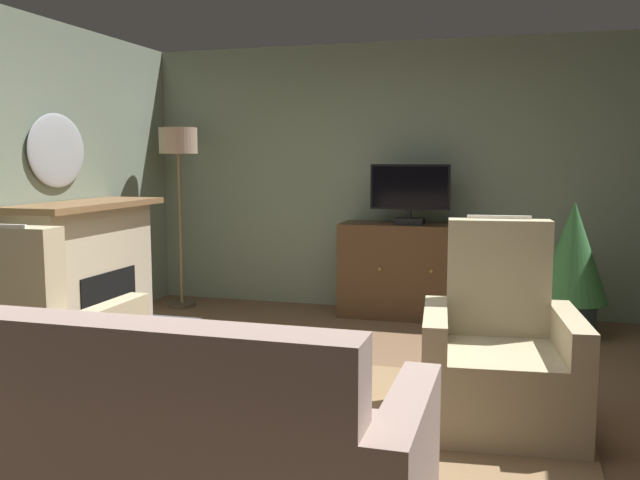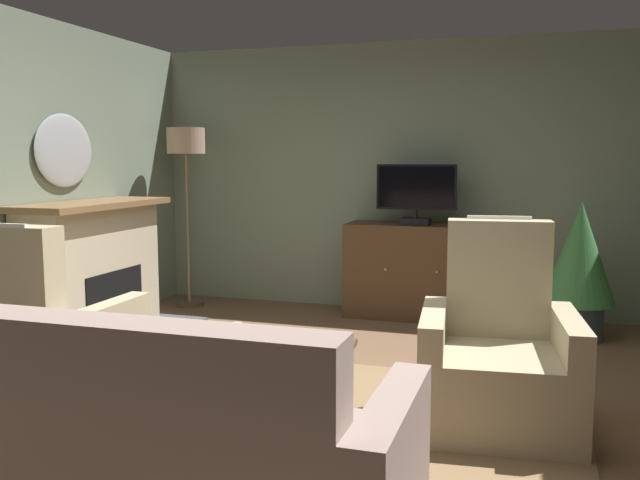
% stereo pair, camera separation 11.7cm
% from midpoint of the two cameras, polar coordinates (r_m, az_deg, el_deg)
% --- Properties ---
extents(ground_plane, '(5.83, 6.29, 0.04)m').
position_cam_midpoint_polar(ground_plane, '(4.26, 1.14, -14.19)').
color(ground_plane, brown).
extents(wall_back, '(5.83, 0.10, 2.64)m').
position_cam_midpoint_polar(wall_back, '(6.81, 8.15, 5.18)').
color(wall_back, gray).
rests_on(wall_back, ground_plane).
extents(rug_central, '(2.73, 1.66, 0.01)m').
position_cam_midpoint_polar(rug_central, '(4.27, 3.39, -13.80)').
color(rug_central, '#8E704C').
rests_on(rug_central, ground_plane).
extents(fireplace, '(0.92, 1.58, 1.16)m').
position_cam_midpoint_polar(fireplace, '(6.01, -17.88, -2.67)').
color(fireplace, '#4C4C51').
rests_on(fireplace, ground_plane).
extents(wall_mirror_oval, '(0.06, 0.73, 0.61)m').
position_cam_midpoint_polar(wall_mirror_oval, '(6.08, -20.15, 7.05)').
color(wall_mirror_oval, '#B2B7BF').
extents(tv_cabinet, '(1.31, 0.52, 0.90)m').
position_cam_midpoint_polar(tv_cabinet, '(6.53, 8.54, -2.79)').
color(tv_cabinet, '#352315').
rests_on(tv_cabinet, ground_plane).
extents(television, '(0.74, 0.20, 0.56)m').
position_cam_midpoint_polar(television, '(6.40, 8.59, 3.97)').
color(television, black).
rests_on(television, tv_cabinet).
extents(coffee_table, '(1.14, 0.58, 0.47)m').
position_cam_midpoint_polar(coffee_table, '(3.92, -4.55, -9.48)').
color(coffee_table, brown).
rests_on(coffee_table, ground_plane).
extents(tv_remote, '(0.18, 0.12, 0.02)m').
position_cam_midpoint_polar(tv_remote, '(3.95, -6.31, -8.33)').
color(tv_remote, black).
rests_on(tv_remote, coffee_table).
extents(folded_newspaper, '(0.36, 0.32, 0.01)m').
position_cam_midpoint_polar(folded_newspaper, '(3.94, -2.95, -8.46)').
color(folded_newspaper, silver).
rests_on(folded_newspaper, coffee_table).
extents(sofa_floral, '(1.98, 0.88, 0.96)m').
position_cam_midpoint_polar(sofa_floral, '(2.85, -12.41, -17.80)').
color(sofa_floral, '#A3897F').
rests_on(sofa_floral, ground_plane).
extents(armchair_in_far_corner, '(0.94, 0.92, 1.17)m').
position_cam_midpoint_polar(armchair_in_far_corner, '(4.05, 15.54, -9.92)').
color(armchair_in_far_corner, tan).
rests_on(armchair_in_far_corner, ground_plane).
extents(armchair_angled_to_table, '(0.89, 0.84, 1.16)m').
position_cam_midpoint_polar(armchair_angled_to_table, '(4.45, -21.34, -8.64)').
color(armchair_angled_to_table, tan).
rests_on(armchair_angled_to_table, ground_plane).
extents(potted_plant_small_fern_corner, '(0.59, 0.59, 1.16)m').
position_cam_midpoint_polar(potted_plant_small_fern_corner, '(6.07, 21.45, -1.85)').
color(potted_plant_small_fern_corner, '#3D4C5B').
rests_on(potted_plant_small_fern_corner, ground_plane).
extents(cat, '(0.54, 0.49, 0.22)m').
position_cam_midpoint_polar(cat, '(5.55, -6.05, -7.89)').
color(cat, beige).
rests_on(cat, ground_plane).
extents(floor_lamp, '(0.38, 0.38, 1.82)m').
position_cam_midpoint_polar(floor_lamp, '(7.01, -10.69, 6.90)').
color(floor_lamp, '#4C4233').
rests_on(floor_lamp, ground_plane).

